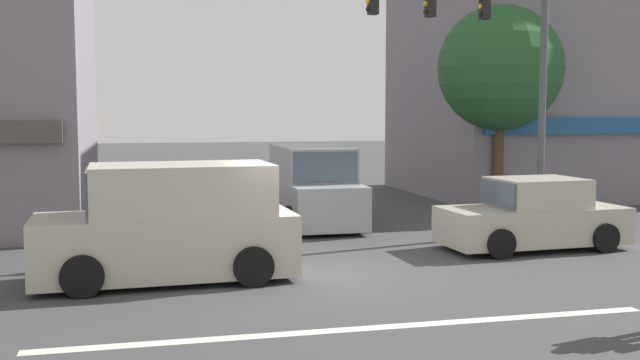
{
  "coord_description": "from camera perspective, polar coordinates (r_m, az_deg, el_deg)",
  "views": [
    {
      "loc": [
        -2.96,
        -13.37,
        3.07
      ],
      "look_at": [
        0.78,
        2.0,
        1.6
      ],
      "focal_mm": 42.0,
      "sensor_mm": 36.0,
      "label": 1
    }
  ],
  "objects": [
    {
      "name": "building_right_corner",
      "position": [
        29.71,
        18.01,
        9.55
      ],
      "size": [
        11.02,
        8.68,
        10.81
      ],
      "color": "slate",
      "rests_on": "ground"
    },
    {
      "name": "lane_marking_stripe",
      "position": [
        10.75,
        2.93,
        -11.26
      ],
      "size": [
        9.0,
        0.24,
        0.01
      ],
      "primitive_type": "cube",
      "color": "silver",
      "rests_on": "ground"
    },
    {
      "name": "street_tree",
      "position": [
        23.5,
        13.56,
        8.26
      ],
      "size": [
        3.79,
        3.79,
        6.25
      ],
      "color": "#4C3823",
      "rests_on": "ground"
    },
    {
      "name": "traffic_light_mast",
      "position": [
        18.84,
        13.36,
        8.91
      ],
      "size": [
        4.88,
        0.57,
        6.2
      ],
      "color": "#47474C",
      "rests_on": "ground"
    },
    {
      "name": "van_approaching_near",
      "position": [
        13.79,
        -11.29,
        -3.41
      ],
      "size": [
        4.67,
        2.18,
        2.11
      ],
      "color": "#B7B29E",
      "rests_on": "ground"
    },
    {
      "name": "ground_plane",
      "position": [
        14.04,
        -1.19,
        -7.33
      ],
      "size": [
        120.0,
        120.0,
        0.0
      ],
      "primitive_type": "plane",
      "color": "#3D3D3F"
    },
    {
      "name": "sedan_crossing_center",
      "position": [
        17.3,
        15.93,
        -2.74
      ],
      "size": [
        4.18,
        2.03,
        1.58
      ],
      "color": "#B7B29E",
      "rests_on": "ground"
    },
    {
      "name": "van_parked_curbside",
      "position": [
        20.22,
        -0.51,
        -0.56
      ],
      "size": [
        2.07,
        4.61,
        2.11
      ],
      "color": "#999EA3",
      "rests_on": "ground"
    }
  ]
}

